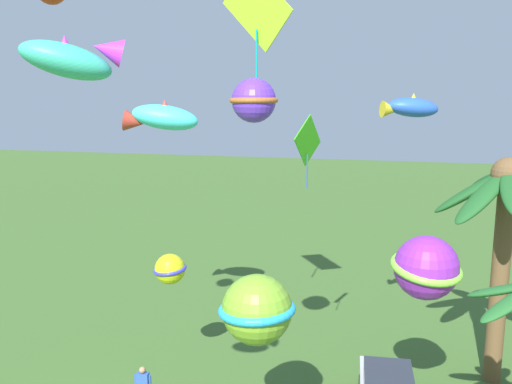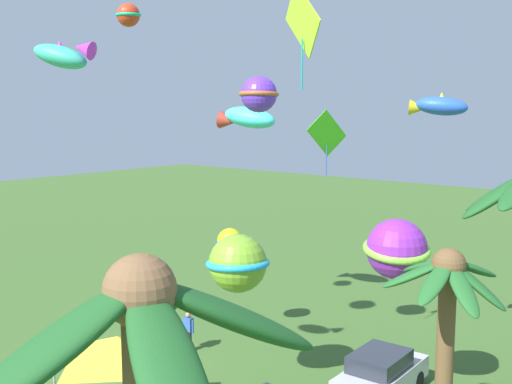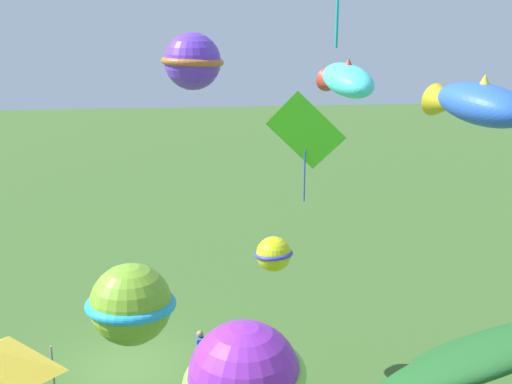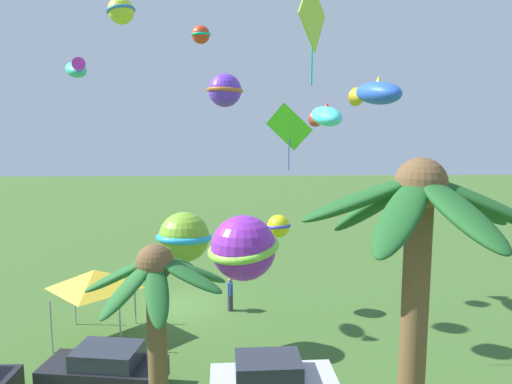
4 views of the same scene
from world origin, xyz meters
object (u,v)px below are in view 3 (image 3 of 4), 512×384
object	(u,v)px
kite_diamond_1	(305,132)
kite_ball_9	(244,377)
kite_ball_7	(274,254)
kite_fish_10	(345,80)
kite_ball_0	(131,304)
kite_fish_5	(477,103)
spectator_0	(200,354)
kite_ball_6	(193,61)

from	to	relation	value
kite_diamond_1	kite_ball_9	size ratio (longest dim) A/B	0.82
kite_ball_7	kite_diamond_1	bearing A→B (deg)	89.62
kite_diamond_1	kite_fish_10	world-z (taller)	kite_fish_10
kite_ball_9	kite_ball_0	bearing A→B (deg)	-63.82
kite_fish_10	kite_ball_0	bearing A→B (deg)	38.44
kite_ball_0	kite_fish_5	size ratio (longest dim) A/B	1.32
kite_ball_0	kite_fish_10	bearing A→B (deg)	-141.56
spectator_0	kite_ball_9	distance (m)	9.55
kite_diamond_1	kite_ball_9	xyz separation A→B (m)	(1.61, 3.61, -3.31)
kite_fish_5	kite_fish_10	size ratio (longest dim) A/B	0.72
spectator_0	kite_ball_6	distance (m)	9.78
kite_diamond_1	kite_fish_5	bearing A→B (deg)	123.96
kite_ball_9	kite_fish_10	size ratio (longest dim) A/B	0.97
spectator_0	kite_ball_6	bearing A→B (deg)	89.26
kite_diamond_1	spectator_0	bearing A→B (deg)	-65.54
kite_diamond_1	kite_ball_6	distance (m)	2.90
kite_ball_9	kite_fish_10	distance (m)	10.73
kite_ball_0	kite_ball_6	world-z (taller)	kite_ball_6
kite_fish_5	spectator_0	bearing A→B (deg)	-61.60
kite_ball_7	kite_fish_5	bearing A→B (deg)	104.96
kite_fish_10	kite_ball_9	bearing A→B (deg)	67.29
kite_ball_6	kite_ball_9	xyz separation A→B (m)	(-0.63, 4.85, -4.67)
spectator_0	kite_ball_9	size ratio (longest dim) A/B	0.56
kite_ball_6	kite_fish_10	bearing A→B (deg)	-135.64
kite_fish_5	kite_ball_9	world-z (taller)	kite_fish_5
kite_ball_0	kite_fish_5	world-z (taller)	kite_fish_5
kite_ball_6	kite_ball_9	size ratio (longest dim) A/B	0.58
kite_fish_5	kite_ball_6	bearing A→B (deg)	-45.08
kite_ball_7	kite_fish_10	size ratio (longest dim) A/B	0.54
spectator_0	kite_fish_10	distance (m)	9.39
kite_ball_0	kite_ball_7	xyz separation A→B (m)	(-3.83, -3.81, -0.42)
kite_ball_6	kite_ball_7	size ratio (longest dim) A/B	1.06
kite_diamond_1	kite_fish_10	bearing A→B (deg)	-111.81
kite_ball_0	kite_ball_7	distance (m)	5.42
kite_fish_5	kite_ball_7	world-z (taller)	kite_fish_5
kite_fish_5	kite_ball_7	size ratio (longest dim) A/B	1.34
kite_diamond_1	kite_ball_6	size ratio (longest dim) A/B	1.40
kite_ball_0	kite_fish_5	xyz separation A→B (m)	(-5.91, 3.96, 5.02)
kite_ball_0	kite_fish_10	size ratio (longest dim) A/B	0.95
spectator_0	kite_fish_10	world-z (taller)	kite_fish_10
spectator_0	kite_diamond_1	world-z (taller)	kite_diamond_1
kite_fish_5	kite_ball_7	xyz separation A→B (m)	(2.07, -7.77, -5.44)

